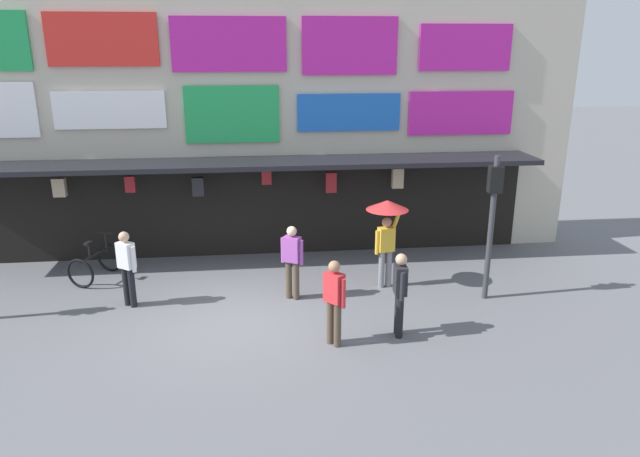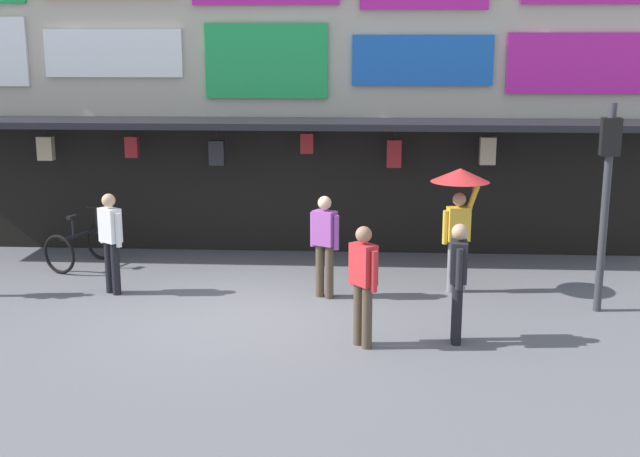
{
  "view_description": "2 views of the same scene",
  "coord_description": "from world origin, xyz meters",
  "px_view_note": "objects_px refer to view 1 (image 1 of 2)",
  "views": [
    {
      "loc": [
        0.58,
        -10.83,
        5.37
      ],
      "look_at": [
        1.91,
        1.22,
        1.53
      ],
      "focal_mm": 32.48,
      "sensor_mm": 36.0,
      "label": 1
    },
    {
      "loc": [
        1.92,
        -11.62,
        4.02
      ],
      "look_at": [
        1.19,
        0.98,
        1.15
      ],
      "focal_mm": 45.33,
      "sensor_mm": 36.0,
      "label": 2
    }
  ],
  "objects_px": {
    "traffic_light_far": "(493,205)",
    "bicycle_parked": "(96,264)",
    "pedestrian_in_green": "(334,298)",
    "pedestrian_in_black": "(292,258)",
    "pedestrian_in_purple": "(127,265)",
    "pedestrian_in_blue": "(400,290)",
    "pedestrian_with_umbrella": "(387,219)"
  },
  "relations": [
    {
      "from": "bicycle_parked",
      "to": "pedestrian_in_blue",
      "type": "relative_size",
      "value": 0.8
    },
    {
      "from": "bicycle_parked",
      "to": "pedestrian_with_umbrella",
      "type": "relative_size",
      "value": 0.65
    },
    {
      "from": "pedestrian_in_purple",
      "to": "pedestrian_with_umbrella",
      "type": "relative_size",
      "value": 0.81
    },
    {
      "from": "pedestrian_in_black",
      "to": "bicycle_parked",
      "type": "bearing_deg",
      "value": 160.62
    },
    {
      "from": "pedestrian_in_green",
      "to": "pedestrian_with_umbrella",
      "type": "relative_size",
      "value": 0.81
    },
    {
      "from": "pedestrian_in_blue",
      "to": "pedestrian_in_purple",
      "type": "bearing_deg",
      "value": 160.32
    },
    {
      "from": "bicycle_parked",
      "to": "pedestrian_in_black",
      "type": "relative_size",
      "value": 0.8
    },
    {
      "from": "pedestrian_in_purple",
      "to": "pedestrian_with_umbrella",
      "type": "distance_m",
      "value": 5.74
    },
    {
      "from": "traffic_light_far",
      "to": "pedestrian_in_blue",
      "type": "xyz_separation_m",
      "value": [
        -2.33,
        -1.5,
        -1.19
      ]
    },
    {
      "from": "pedestrian_in_purple",
      "to": "pedestrian_with_umbrella",
      "type": "xyz_separation_m",
      "value": [
        5.68,
        0.42,
        0.69
      ]
    },
    {
      "from": "pedestrian_in_purple",
      "to": "pedestrian_in_black",
      "type": "xyz_separation_m",
      "value": [
        3.5,
        -0.01,
        0.0
      ]
    },
    {
      "from": "traffic_light_far",
      "to": "pedestrian_in_black",
      "type": "xyz_separation_m",
      "value": [
        -4.26,
        0.43,
        -1.19
      ]
    },
    {
      "from": "pedestrian_in_blue",
      "to": "pedestrian_in_black",
      "type": "height_order",
      "value": "same"
    },
    {
      "from": "pedestrian_in_purple",
      "to": "pedestrian_in_black",
      "type": "relative_size",
      "value": 1.0
    },
    {
      "from": "pedestrian_in_blue",
      "to": "pedestrian_in_black",
      "type": "xyz_separation_m",
      "value": [
        -1.92,
        1.93,
        0.0
      ]
    },
    {
      "from": "bicycle_parked",
      "to": "pedestrian_in_blue",
      "type": "xyz_separation_m",
      "value": [
        6.53,
        -3.55,
        0.55
      ]
    },
    {
      "from": "bicycle_parked",
      "to": "pedestrian_in_blue",
      "type": "bearing_deg",
      "value": -28.56
    },
    {
      "from": "pedestrian_in_green",
      "to": "pedestrian_with_umbrella",
      "type": "xyz_separation_m",
      "value": [
        1.54,
        2.6,
        0.69
      ]
    },
    {
      "from": "traffic_light_far",
      "to": "pedestrian_in_green",
      "type": "distance_m",
      "value": 4.19
    },
    {
      "from": "pedestrian_in_purple",
      "to": "pedestrian_in_black",
      "type": "height_order",
      "value": "same"
    },
    {
      "from": "traffic_light_far",
      "to": "bicycle_parked",
      "type": "xyz_separation_m",
      "value": [
        -8.87,
        2.05,
        -1.75
      ]
    },
    {
      "from": "pedestrian_in_blue",
      "to": "pedestrian_in_purple",
      "type": "distance_m",
      "value": 5.76
    },
    {
      "from": "traffic_light_far",
      "to": "pedestrian_in_black",
      "type": "distance_m",
      "value": 4.44
    },
    {
      "from": "pedestrian_in_black",
      "to": "pedestrian_in_blue",
      "type": "bearing_deg",
      "value": -45.15
    },
    {
      "from": "bicycle_parked",
      "to": "pedestrian_in_purple",
      "type": "xyz_separation_m",
      "value": [
        1.11,
        -1.61,
        0.55
      ]
    },
    {
      "from": "traffic_light_far",
      "to": "bicycle_parked",
      "type": "bearing_deg",
      "value": 166.98
    },
    {
      "from": "pedestrian_in_green",
      "to": "pedestrian_in_black",
      "type": "relative_size",
      "value": 1.0
    },
    {
      "from": "traffic_light_far",
      "to": "bicycle_parked",
      "type": "distance_m",
      "value": 9.27
    },
    {
      "from": "pedestrian_in_blue",
      "to": "pedestrian_in_green",
      "type": "bearing_deg",
      "value": -169.94
    },
    {
      "from": "bicycle_parked",
      "to": "pedestrian_with_umbrella",
      "type": "height_order",
      "value": "pedestrian_with_umbrella"
    },
    {
      "from": "pedestrian_with_umbrella",
      "to": "pedestrian_in_black",
      "type": "xyz_separation_m",
      "value": [
        -2.18,
        -0.43,
        -0.69
      ]
    },
    {
      "from": "bicycle_parked",
      "to": "pedestrian_in_purple",
      "type": "bearing_deg",
      "value": -55.59
    }
  ]
}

